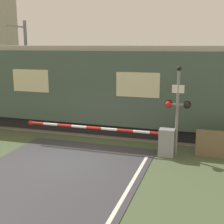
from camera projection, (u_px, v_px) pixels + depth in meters
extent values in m
plane|color=#475638|center=(76.00, 159.00, 12.08)|extent=(80.00, 80.00, 0.00)
cube|color=slate|center=(111.00, 129.00, 16.26)|extent=(36.00, 3.20, 0.03)
cube|color=#595451|center=(106.00, 132.00, 15.58)|extent=(36.00, 0.08, 0.10)
cube|color=#595451|center=(115.00, 125.00, 16.92)|extent=(36.00, 0.08, 0.10)
cube|color=black|center=(47.00, 119.00, 17.29)|extent=(18.17, 2.46, 0.60)
cube|color=#42564C|center=(46.00, 83.00, 16.86)|extent=(19.75, 2.90, 3.45)
cube|color=#ADA89E|center=(44.00, 48.00, 16.47)|extent=(19.35, 2.67, 0.24)
cube|color=beige|center=(138.00, 85.00, 13.86)|extent=(1.97, 0.02, 1.11)
cube|color=beige|center=(31.00, 81.00, 15.45)|extent=(1.97, 0.02, 1.11)
cube|color=gray|center=(167.00, 143.00, 12.29)|extent=(0.60, 0.44, 1.10)
cylinder|color=gray|center=(167.00, 134.00, 12.21)|extent=(0.16, 0.16, 0.18)
cylinder|color=red|center=(158.00, 133.00, 12.31)|extent=(0.68, 0.11, 0.11)
cylinder|color=white|center=(141.00, 132.00, 12.51)|extent=(0.68, 0.11, 0.11)
cylinder|color=red|center=(125.00, 130.00, 12.71)|extent=(0.68, 0.11, 0.11)
cylinder|color=white|center=(109.00, 129.00, 12.91)|extent=(0.68, 0.11, 0.11)
cylinder|color=red|center=(94.00, 128.00, 13.11)|extent=(0.68, 0.11, 0.11)
cylinder|color=white|center=(79.00, 127.00, 13.31)|extent=(0.68, 0.11, 0.11)
cylinder|color=red|center=(65.00, 125.00, 13.51)|extent=(0.68, 0.11, 0.11)
cylinder|color=white|center=(51.00, 124.00, 13.71)|extent=(0.68, 0.11, 0.11)
cylinder|color=red|center=(37.00, 123.00, 13.91)|extent=(0.68, 0.11, 0.11)
cylinder|color=red|center=(30.00, 123.00, 14.01)|extent=(0.20, 0.02, 0.20)
cylinder|color=gray|center=(177.00, 115.00, 12.04)|extent=(0.11, 0.11, 3.37)
cube|color=gray|center=(178.00, 105.00, 11.95)|extent=(0.81, 0.07, 0.07)
sphere|color=red|center=(168.00, 104.00, 12.01)|extent=(0.24, 0.24, 0.24)
sphere|color=black|center=(187.00, 105.00, 11.80)|extent=(0.24, 0.24, 0.24)
cylinder|color=black|center=(169.00, 104.00, 12.11)|extent=(0.30, 0.06, 0.30)
cylinder|color=black|center=(187.00, 105.00, 11.91)|extent=(0.30, 0.06, 0.30)
cube|color=white|center=(178.00, 89.00, 11.79)|extent=(0.46, 0.02, 0.31)
sphere|color=black|center=(179.00, 68.00, 11.66)|extent=(0.18, 0.18, 0.18)
cylinder|color=slate|center=(27.00, 68.00, 19.72)|extent=(0.20, 0.20, 5.79)
cube|color=slate|center=(16.00, 26.00, 18.35)|extent=(0.10, 1.80, 0.08)
cube|color=#9E998E|center=(3.00, 19.00, 38.44)|extent=(2.41, 2.41, 14.87)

